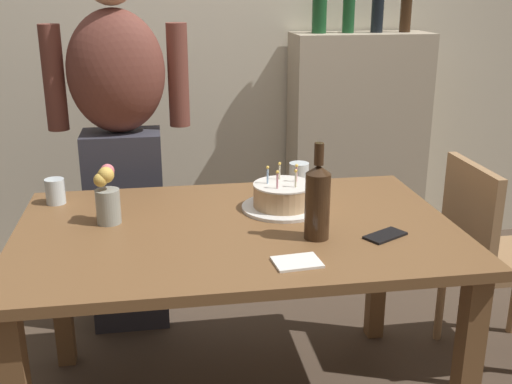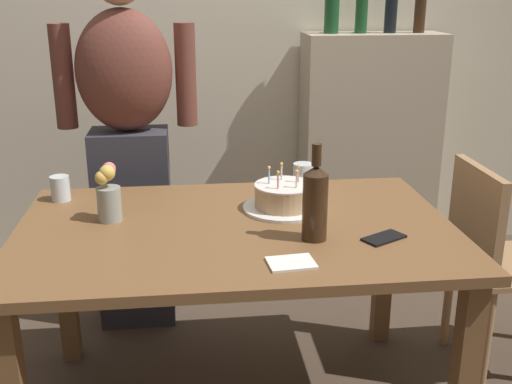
{
  "view_description": "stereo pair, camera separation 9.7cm",
  "coord_description": "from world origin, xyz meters",
  "px_view_note": "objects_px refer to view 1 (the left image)",
  "views": [
    {
      "loc": [
        -0.25,
        -1.96,
        1.53
      ],
      "look_at": [
        0.08,
        0.06,
        0.84
      ],
      "focal_mm": 43.43,
      "sensor_mm": 36.0,
      "label": 1
    },
    {
      "loc": [
        -0.16,
        -1.98,
        1.53
      ],
      "look_at": [
        0.08,
        0.06,
        0.84
      ],
      "focal_mm": 43.43,
      "sensor_mm": 36.0,
      "label": 2
    }
  ],
  "objects_px": {
    "water_glass_near": "(55,191)",
    "person_man_bearded": "(121,142)",
    "napkin_stack": "(297,262)",
    "water_glass_far": "(299,176)",
    "cell_phone": "(385,236)",
    "wine_bottle": "(318,200)",
    "flower_vase": "(107,197)",
    "dining_chair": "(488,248)",
    "birthday_cake": "(283,197)"
  },
  "relations": [
    {
      "from": "cell_phone",
      "to": "napkin_stack",
      "type": "height_order",
      "value": "same"
    },
    {
      "from": "water_glass_near",
      "to": "napkin_stack",
      "type": "xyz_separation_m",
      "value": [
        0.78,
        -0.67,
        -0.04
      ]
    },
    {
      "from": "water_glass_far",
      "to": "person_man_bearded",
      "type": "bearing_deg",
      "value": 152.71
    },
    {
      "from": "wine_bottle",
      "to": "dining_chair",
      "type": "xyz_separation_m",
      "value": [
        0.8,
        0.3,
        -0.35
      ]
    },
    {
      "from": "water_glass_near",
      "to": "water_glass_far",
      "type": "distance_m",
      "value": 0.95
    },
    {
      "from": "birthday_cake",
      "to": "flower_vase",
      "type": "distance_m",
      "value": 0.63
    },
    {
      "from": "person_man_bearded",
      "to": "dining_chair",
      "type": "xyz_separation_m",
      "value": [
        1.46,
        -0.57,
        -0.36
      ]
    },
    {
      "from": "flower_vase",
      "to": "wine_bottle",
      "type": "bearing_deg",
      "value": -19.98
    },
    {
      "from": "wine_bottle",
      "to": "flower_vase",
      "type": "relative_size",
      "value": 1.56
    },
    {
      "from": "flower_vase",
      "to": "napkin_stack",
      "type": "bearing_deg",
      "value": -36.85
    },
    {
      "from": "water_glass_near",
      "to": "person_man_bearded",
      "type": "xyz_separation_m",
      "value": [
        0.23,
        0.39,
        0.09
      ]
    },
    {
      "from": "wine_bottle",
      "to": "napkin_stack",
      "type": "relative_size",
      "value": 2.31
    },
    {
      "from": "birthday_cake",
      "to": "water_glass_far",
      "type": "distance_m",
      "value": 0.24
    },
    {
      "from": "birthday_cake",
      "to": "wine_bottle",
      "type": "xyz_separation_m",
      "value": [
        0.05,
        -0.29,
        0.09
      ]
    },
    {
      "from": "birthday_cake",
      "to": "napkin_stack",
      "type": "bearing_deg",
      "value": -96.45
    },
    {
      "from": "napkin_stack",
      "to": "flower_vase",
      "type": "xyz_separation_m",
      "value": [
        -0.57,
        0.43,
        0.09
      ]
    },
    {
      "from": "flower_vase",
      "to": "water_glass_near",
      "type": "bearing_deg",
      "value": 131.4
    },
    {
      "from": "birthday_cake",
      "to": "cell_phone",
      "type": "distance_m",
      "value": 0.42
    },
    {
      "from": "birthday_cake",
      "to": "wine_bottle",
      "type": "distance_m",
      "value": 0.31
    },
    {
      "from": "water_glass_far",
      "to": "flower_vase",
      "type": "relative_size",
      "value": 0.54
    },
    {
      "from": "wine_bottle",
      "to": "cell_phone",
      "type": "distance_m",
      "value": 0.26
    },
    {
      "from": "napkin_stack",
      "to": "dining_chair",
      "type": "relative_size",
      "value": 0.16
    },
    {
      "from": "person_man_bearded",
      "to": "dining_chair",
      "type": "height_order",
      "value": "person_man_bearded"
    },
    {
      "from": "wine_bottle",
      "to": "dining_chair",
      "type": "relative_size",
      "value": 0.37
    },
    {
      "from": "water_glass_near",
      "to": "napkin_stack",
      "type": "distance_m",
      "value": 1.03
    },
    {
      "from": "wine_bottle",
      "to": "flower_vase",
      "type": "height_order",
      "value": "wine_bottle"
    },
    {
      "from": "water_glass_far",
      "to": "dining_chair",
      "type": "distance_m",
      "value": 0.82
    },
    {
      "from": "water_glass_near",
      "to": "flower_vase",
      "type": "bearing_deg",
      "value": -48.6
    },
    {
      "from": "flower_vase",
      "to": "person_man_bearded",
      "type": "height_order",
      "value": "person_man_bearded"
    },
    {
      "from": "cell_phone",
      "to": "person_man_bearded",
      "type": "relative_size",
      "value": 0.09
    },
    {
      "from": "cell_phone",
      "to": "dining_chair",
      "type": "xyz_separation_m",
      "value": [
        0.57,
        0.32,
        -0.23
      ]
    },
    {
      "from": "person_man_bearded",
      "to": "dining_chair",
      "type": "relative_size",
      "value": 1.9
    },
    {
      "from": "water_glass_far",
      "to": "dining_chair",
      "type": "relative_size",
      "value": 0.13
    },
    {
      "from": "water_glass_far",
      "to": "cell_phone",
      "type": "xyz_separation_m",
      "value": [
        0.17,
        -0.53,
        -0.05
      ]
    },
    {
      "from": "person_man_bearded",
      "to": "flower_vase",
      "type": "bearing_deg",
      "value": 87.93
    },
    {
      "from": "napkin_stack",
      "to": "cell_phone",
      "type": "bearing_deg",
      "value": 24.96
    },
    {
      "from": "dining_chair",
      "to": "napkin_stack",
      "type": "bearing_deg",
      "value": 117.86
    },
    {
      "from": "water_glass_near",
      "to": "wine_bottle",
      "type": "bearing_deg",
      "value": -28.62
    },
    {
      "from": "wine_bottle",
      "to": "person_man_bearded",
      "type": "bearing_deg",
      "value": 127.0
    },
    {
      "from": "wine_bottle",
      "to": "flower_vase",
      "type": "bearing_deg",
      "value": 160.02
    },
    {
      "from": "cell_phone",
      "to": "napkin_stack",
      "type": "bearing_deg",
      "value": 175.9
    },
    {
      "from": "water_glass_near",
      "to": "flower_vase",
      "type": "relative_size",
      "value": 0.47
    },
    {
      "from": "cell_phone",
      "to": "dining_chair",
      "type": "height_order",
      "value": "dining_chair"
    },
    {
      "from": "person_man_bearded",
      "to": "birthday_cake",
      "type": "bearing_deg",
      "value": 136.0
    },
    {
      "from": "water_glass_near",
      "to": "dining_chair",
      "type": "bearing_deg",
      "value": -6.38
    },
    {
      "from": "water_glass_far",
      "to": "cell_phone",
      "type": "relative_size",
      "value": 0.77
    },
    {
      "from": "napkin_stack",
      "to": "flower_vase",
      "type": "relative_size",
      "value": 0.68
    },
    {
      "from": "wine_bottle",
      "to": "person_man_bearded",
      "type": "distance_m",
      "value": 1.09
    },
    {
      "from": "cell_phone",
      "to": "water_glass_far",
      "type": "bearing_deg",
      "value": 78.68
    },
    {
      "from": "flower_vase",
      "to": "water_glass_far",
      "type": "bearing_deg",
      "value": 19.23
    }
  ]
}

